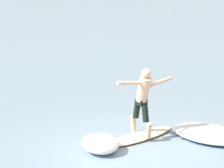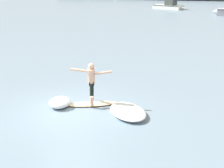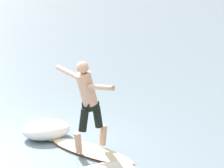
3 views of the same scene
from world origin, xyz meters
TOP-DOWN VIEW (x-y plane):
  - ground_plane at (0.00, 0.00)m, footprint 200.00×200.00m
  - surfboard at (0.56, 0.84)m, footprint 2.25×1.28m
  - surfer at (0.62, 0.78)m, footprint 1.57×0.81m
  - fishing_boat_near_jetty at (1.14, 41.31)m, footprint 5.43×3.86m
  - wave_foam_at_tail at (2.18, 0.28)m, footprint 2.08×2.23m
  - wave_foam_at_nose at (-0.60, 0.39)m, footprint 0.92×1.07m

SIDE VIEW (x-z plane):
  - ground_plane at x=0.00m, z-range 0.00..0.00m
  - surfboard at x=0.56m, z-range -0.07..0.16m
  - wave_foam_at_tail at x=2.18m, z-range 0.00..0.25m
  - wave_foam_at_nose at x=-0.60m, z-range 0.00..0.36m
  - fishing_boat_near_jetty at x=1.14m, z-range -0.81..2.09m
  - surfer at x=0.62m, z-range 0.24..1.95m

